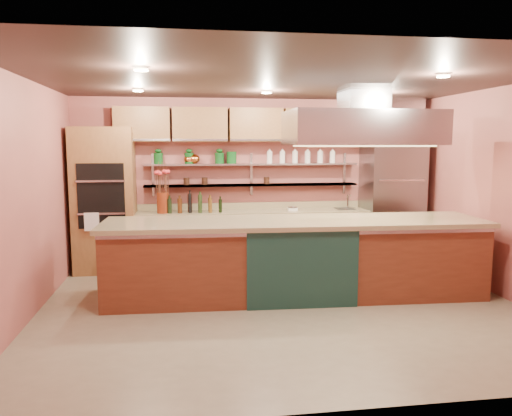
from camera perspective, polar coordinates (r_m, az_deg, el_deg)
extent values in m
cube|color=gray|center=(6.43, 2.98, -11.28)|extent=(6.00, 5.00, 0.02)
cube|color=black|center=(6.14, 3.16, 14.43)|extent=(6.00, 5.00, 0.02)
cube|color=#A2534C|center=(8.58, -0.24, 3.06)|extent=(6.00, 0.04, 2.80)
cube|color=#A2534C|center=(3.73, 10.69, -2.70)|extent=(6.00, 0.04, 2.80)
cube|color=#A2534C|center=(6.27, -24.92, 0.78)|extent=(0.04, 5.00, 2.80)
cube|color=#A2534C|center=(7.34, 26.71, 1.54)|extent=(0.04, 5.00, 2.80)
cube|color=brown|center=(8.29, -16.92, 0.85)|extent=(0.95, 0.64, 2.30)
cube|color=slate|center=(8.91, 15.23, 0.70)|extent=(0.95, 0.72, 2.10)
cube|color=tan|center=(8.40, -0.29, -3.47)|extent=(3.84, 0.64, 0.93)
cube|color=#A6A7AD|center=(8.45, -0.45, 2.65)|extent=(3.60, 0.26, 0.03)
cube|color=#A6A7AD|center=(8.43, -0.46, 5.02)|extent=(3.60, 0.26, 0.03)
cube|color=brown|center=(8.39, -0.07, 9.45)|extent=(4.60, 0.36, 0.55)
cube|color=#A6A7AD|center=(6.84, 12.09, 8.93)|extent=(2.00, 1.00, 0.45)
cube|color=#FFE5A5|center=(6.33, 2.79, 13.94)|extent=(4.00, 2.80, 0.02)
cube|color=brown|center=(6.75, 4.48, -5.72)|extent=(5.01, 1.28, 1.04)
cylinder|color=maroon|center=(8.18, -10.61, 0.60)|extent=(0.25, 0.25, 0.34)
cube|color=black|center=(8.18, -6.99, 0.55)|extent=(0.94, 0.29, 0.30)
cube|color=silver|center=(8.39, 4.20, 0.01)|extent=(0.19, 0.16, 0.09)
cylinder|color=white|center=(8.75, 10.42, 0.71)|extent=(0.04, 0.04, 0.24)
ellipsoid|color=#C0682C|center=(8.35, -7.10, 5.59)|extent=(0.20, 0.20, 0.16)
cylinder|color=#0D3F14|center=(8.38, -2.81, 5.78)|extent=(0.17, 0.17, 0.20)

